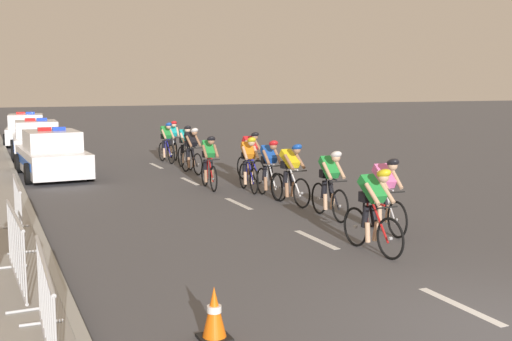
# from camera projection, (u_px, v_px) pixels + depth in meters

# --- Properties ---
(kerb_edge) EXTENTS (0.16, 60.00, 0.13)m
(kerb_edge) POSITION_uv_depth(u_px,v_px,m) (19.00, 185.00, 18.33)
(kerb_edge) COLOR #9E9E99
(kerb_edge) RESTS_ON ground
(lane_markings_centre) EXTENTS (0.14, 21.60, 0.01)m
(lane_markings_centre) POSITION_uv_depth(u_px,v_px,m) (272.00, 219.00, 14.00)
(lane_markings_centre) COLOR white
(lane_markings_centre) RESTS_ON ground
(cyclist_lead) EXTENTS (0.43, 1.72, 1.56)m
(cyclist_lead) POSITION_uv_depth(u_px,v_px,m) (373.00, 209.00, 11.13)
(cyclist_lead) COLOR black
(cyclist_lead) RESTS_ON ground
(cyclist_second) EXTENTS (0.44, 1.72, 1.56)m
(cyclist_second) POSITION_uv_depth(u_px,v_px,m) (385.00, 194.00, 12.65)
(cyclist_second) COLOR black
(cyclist_second) RESTS_ON ground
(cyclist_third) EXTENTS (0.42, 1.72, 1.56)m
(cyclist_third) POSITION_uv_depth(u_px,v_px,m) (330.00, 183.00, 14.00)
(cyclist_third) COLOR black
(cyclist_third) RESTS_ON ground
(cyclist_fourth) EXTENTS (0.45, 1.72, 1.56)m
(cyclist_fourth) POSITION_uv_depth(u_px,v_px,m) (291.00, 173.00, 15.57)
(cyclist_fourth) COLOR black
(cyclist_fourth) RESTS_ON ground
(cyclist_fifth) EXTENTS (0.42, 1.72, 1.56)m
(cyclist_fifth) POSITION_uv_depth(u_px,v_px,m) (269.00, 168.00, 16.54)
(cyclist_fifth) COLOR black
(cyclist_fifth) RESTS_ON ground
(cyclist_sixth) EXTENTS (0.45, 1.72, 1.56)m
(cyclist_sixth) POSITION_uv_depth(u_px,v_px,m) (249.00, 163.00, 17.50)
(cyclist_sixth) COLOR black
(cyclist_sixth) RESTS_ON ground
(cyclist_seventh) EXTENTS (0.44, 1.72, 1.56)m
(cyclist_seventh) POSITION_uv_depth(u_px,v_px,m) (209.00, 161.00, 17.90)
(cyclist_seventh) COLOR black
(cyclist_seventh) RESTS_ON ground
(cyclist_eighth) EXTENTS (0.45, 1.72, 1.56)m
(cyclist_eighth) POSITION_uv_depth(u_px,v_px,m) (192.00, 150.00, 21.02)
(cyclist_eighth) COLOR black
(cyclist_eighth) RESTS_ON ground
(cyclist_ninth) EXTENTS (0.45, 1.72, 1.56)m
(cyclist_ninth) POSITION_uv_depth(u_px,v_px,m) (251.00, 156.00, 19.33)
(cyclist_ninth) COLOR black
(cyclist_ninth) RESTS_ON ground
(cyclist_tenth) EXTENTS (0.42, 1.72, 1.56)m
(cyclist_tenth) POSITION_uv_depth(u_px,v_px,m) (185.00, 146.00, 22.26)
(cyclist_tenth) COLOR black
(cyclist_tenth) RESTS_ON ground
(cyclist_eleventh) EXTENTS (0.44, 1.72, 1.56)m
(cyclist_eleventh) POSITION_uv_depth(u_px,v_px,m) (167.00, 142.00, 23.92)
(cyclist_eleventh) COLOR black
(cyclist_eleventh) RESTS_ON ground
(cyclist_twelfth) EXTENTS (0.45, 1.72, 1.56)m
(cyclist_twelfth) POSITION_uv_depth(u_px,v_px,m) (173.00, 139.00, 24.99)
(cyclist_twelfth) COLOR black
(cyclist_twelfth) RESTS_ON ground
(police_car_nearest) EXTENTS (2.16, 4.48, 1.59)m
(police_car_nearest) POSITION_uv_depth(u_px,v_px,m) (52.00, 156.00, 20.32)
(police_car_nearest) COLOR white
(police_car_nearest) RESTS_ON ground
(police_car_second) EXTENTS (2.13, 4.46, 1.59)m
(police_car_second) POSITION_uv_depth(u_px,v_px,m) (37.00, 141.00, 25.63)
(police_car_second) COLOR silver
(police_car_second) RESTS_ON ground
(police_car_third) EXTENTS (2.28, 4.54, 1.59)m
(police_car_third) POSITION_uv_depth(u_px,v_px,m) (26.00, 131.00, 31.10)
(police_car_third) COLOR silver
(police_car_third) RESTS_ON ground
(crowd_barrier_front) EXTENTS (0.54, 2.32, 1.07)m
(crowd_barrier_front) POSITION_uv_depth(u_px,v_px,m) (46.00, 311.00, 6.53)
(crowd_barrier_front) COLOR #B7BABF
(crowd_barrier_front) RESTS_ON sidewalk_slab
(crowd_barrier_middle) EXTENTS (0.59, 2.32, 1.07)m
(crowd_barrier_middle) POSITION_uv_depth(u_px,v_px,m) (16.00, 251.00, 8.87)
(crowd_barrier_middle) COLOR #B7BABF
(crowd_barrier_middle) RESTS_ON sidewalk_slab
(crowd_barrier_rear) EXTENTS (0.50, 2.32, 1.07)m
(crowd_barrier_rear) POSITION_uv_depth(u_px,v_px,m) (18.00, 211.00, 11.65)
(crowd_barrier_rear) COLOR #B7BABF
(crowd_barrier_rear) RESTS_ON sidewalk_slab
(traffic_cone_near) EXTENTS (0.36, 0.36, 0.64)m
(traffic_cone_near) POSITION_uv_depth(u_px,v_px,m) (214.00, 314.00, 7.39)
(traffic_cone_near) COLOR black
(traffic_cone_near) RESTS_ON ground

